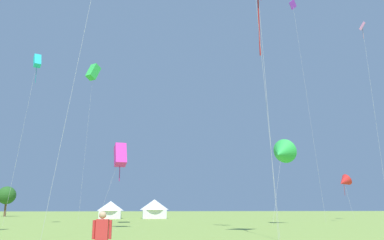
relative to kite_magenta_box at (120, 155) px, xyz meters
name	(u,v)px	position (x,y,z in m)	size (l,w,h in m)	color
kite_magenta_box	(120,155)	(0.00, 0.00, 0.00)	(3.19, 2.41, 9.59)	#E02DA3
kite_green_delta	(281,153)	(18.71, -4.72, -0.05)	(4.43, 4.47, 9.79)	green
kite_pink_diamond	(364,36)	(28.97, -7.32, 14.20)	(1.06, 3.00, 24.36)	pink
kite_red_delta	(344,182)	(35.98, 12.58, -2.09)	(2.70, 2.74, 7.25)	red
kite_green_box	(93,72)	(-5.99, 17.64, 16.69)	(2.58, 3.59, 26.31)	green
kite_cyan_box	(37,61)	(-9.66, -3.80, 10.09)	(2.30, 1.43, 19.08)	#1EB7CC
kite_purple_diamond	(294,15)	(24.03, 1.04, 21.04)	(2.66, 1.76, 31.64)	purple
festival_tent_right	(111,209)	(-2.17, 20.87, -6.49)	(4.48, 4.48, 2.91)	white
festival_tent_left	(154,208)	(5.25, 20.87, -6.32)	(4.96, 4.96, 3.22)	white
tree_distant_left	(7,195)	(-25.45, 41.41, -3.71)	(3.78, 3.78, 6.32)	brown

